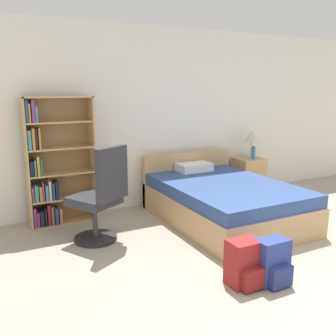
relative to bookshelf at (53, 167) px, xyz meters
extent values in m
plane|color=#A39989|center=(1.55, -2.99, -0.75)|extent=(14.00, 14.00, 0.00)
cube|color=white|center=(1.55, 0.24, 0.55)|extent=(9.00, 0.06, 2.60)
cube|color=tan|center=(-0.31, -0.01, 0.07)|extent=(0.02, 0.29, 1.64)
cube|color=tan|center=(0.51, -0.01, 0.07)|extent=(0.02, 0.29, 1.64)
cube|color=#A48256|center=(0.10, 0.13, 0.07)|extent=(0.85, 0.01, 1.64)
cube|color=tan|center=(0.10, -0.01, -0.74)|extent=(0.81, 0.28, 0.02)
cube|color=#7A387F|center=(-0.28, -0.03, -0.61)|extent=(0.03, 0.23, 0.25)
cube|color=#7A387F|center=(-0.24, -0.04, -0.64)|extent=(0.03, 0.20, 0.19)
cube|color=black|center=(-0.19, -0.03, -0.63)|extent=(0.04, 0.23, 0.20)
cube|color=black|center=(-0.15, -0.06, -0.62)|extent=(0.02, 0.18, 0.23)
cube|color=maroon|center=(-0.10, -0.05, -0.60)|extent=(0.03, 0.19, 0.27)
cube|color=#665B51|center=(-0.06, -0.05, -0.61)|extent=(0.03, 0.19, 0.24)
cube|color=navy|center=(-0.01, -0.04, -0.63)|extent=(0.04, 0.21, 0.21)
cube|color=orange|center=(0.04, -0.04, -0.63)|extent=(0.03, 0.22, 0.20)
cube|color=tan|center=(0.10, -0.01, -0.41)|extent=(0.81, 0.28, 0.02)
cube|color=#665B51|center=(-0.28, -0.03, -0.31)|extent=(0.02, 0.23, 0.19)
cube|color=teal|center=(-0.24, -0.06, -0.30)|extent=(0.04, 0.18, 0.21)
cube|color=orange|center=(-0.19, -0.03, -0.31)|extent=(0.03, 0.23, 0.19)
cube|color=#7A387F|center=(-0.16, -0.04, -0.28)|extent=(0.02, 0.22, 0.24)
cube|color=teal|center=(-0.11, -0.04, -0.31)|extent=(0.04, 0.20, 0.20)
cube|color=beige|center=(-0.07, -0.04, -0.28)|extent=(0.03, 0.21, 0.25)
cube|color=navy|center=(-0.03, -0.06, -0.30)|extent=(0.03, 0.18, 0.22)
cube|color=black|center=(0.01, -0.06, -0.29)|extent=(0.04, 0.18, 0.24)
cube|color=tan|center=(0.10, -0.01, -0.09)|extent=(0.81, 0.28, 0.02)
cube|color=black|center=(-0.27, -0.05, 0.02)|extent=(0.04, 0.18, 0.19)
cube|color=teal|center=(-0.23, -0.03, 0.02)|extent=(0.02, 0.23, 0.20)
cube|color=gold|center=(-0.19, -0.06, 0.05)|extent=(0.03, 0.17, 0.25)
cube|color=#2D6638|center=(-0.16, -0.04, 0.03)|extent=(0.02, 0.21, 0.21)
cube|color=tan|center=(0.10, -0.01, 0.24)|extent=(0.81, 0.28, 0.02)
cube|color=teal|center=(-0.27, -0.05, 0.37)|extent=(0.04, 0.19, 0.24)
cube|color=orange|center=(-0.23, -0.04, 0.38)|extent=(0.03, 0.21, 0.26)
cube|color=black|center=(-0.19, -0.05, 0.38)|extent=(0.02, 0.19, 0.25)
cube|color=orange|center=(-0.16, -0.05, 0.38)|extent=(0.02, 0.20, 0.26)
cube|color=tan|center=(0.10, -0.01, 0.57)|extent=(0.81, 0.28, 0.02)
cube|color=navy|center=(-0.28, -0.05, 0.71)|extent=(0.03, 0.19, 0.27)
cube|color=orange|center=(-0.25, -0.04, 0.69)|extent=(0.02, 0.22, 0.23)
cube|color=#7A387F|center=(-0.21, -0.04, 0.71)|extent=(0.04, 0.21, 0.26)
cube|color=teal|center=(-0.17, -0.04, 0.68)|extent=(0.02, 0.20, 0.20)
cube|color=tan|center=(0.10, -0.01, 0.88)|extent=(0.85, 0.29, 0.02)
cube|color=tan|center=(2.00, -0.96, -0.57)|extent=(1.46, 2.08, 0.37)
cube|color=#334C84|center=(2.00, -0.96, -0.31)|extent=(1.43, 2.04, 0.16)
cube|color=tan|center=(2.00, 0.04, -0.36)|extent=(1.46, 0.08, 0.78)
cube|color=white|center=(2.00, -0.17, -0.17)|extent=(0.50, 0.30, 0.12)
cylinder|color=#232326|center=(0.30, -0.78, -0.73)|extent=(0.49, 0.49, 0.04)
cylinder|color=#333338|center=(0.30, -0.78, -0.51)|extent=(0.06, 0.06, 0.40)
cube|color=#2D2D33|center=(0.30, -0.78, -0.27)|extent=(0.65, 0.65, 0.10)
cube|color=#2D2D33|center=(0.43, -1.03, 0.08)|extent=(0.42, 0.29, 0.59)
cube|color=tan|center=(3.13, -0.05, -0.45)|extent=(0.45, 0.39, 0.61)
sphere|color=tan|center=(3.13, -0.26, -0.33)|extent=(0.02, 0.02, 0.02)
cylinder|color=#B2B2B7|center=(3.18, -0.03, -0.14)|extent=(0.15, 0.15, 0.02)
cylinder|color=#B2B2B7|center=(3.18, -0.03, 0.01)|extent=(0.02, 0.02, 0.26)
cone|color=beige|center=(3.18, -0.03, 0.22)|extent=(0.24, 0.24, 0.17)
cylinder|color=teal|center=(3.13, -0.15, -0.05)|extent=(0.06, 0.06, 0.19)
cylinder|color=#2D2D33|center=(3.13, -0.15, 0.05)|extent=(0.04, 0.04, 0.02)
cube|color=navy|center=(1.43, -2.46, -0.54)|extent=(0.30, 0.19, 0.42)
cube|color=navy|center=(1.43, -2.59, -0.64)|extent=(0.23, 0.07, 0.19)
cube|color=maroon|center=(1.20, -2.37, -0.54)|extent=(0.31, 0.21, 0.42)
cube|color=maroon|center=(1.20, -2.52, -0.64)|extent=(0.23, 0.07, 0.19)
camera|label=1|loc=(-0.83, -4.81, 0.99)|focal=40.00mm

